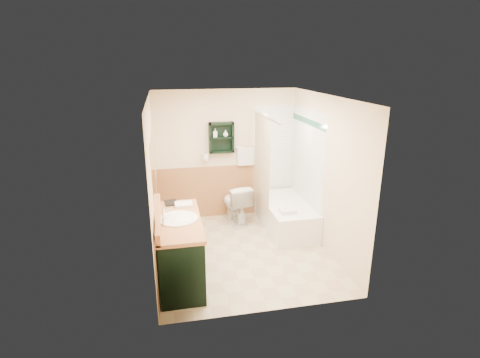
# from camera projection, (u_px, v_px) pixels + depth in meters

# --- Properties ---
(floor) EXTENTS (3.00, 3.00, 0.00)m
(floor) POSITION_uv_depth(u_px,v_px,m) (243.00, 251.00, 5.91)
(floor) COLOR #C8BA92
(floor) RESTS_ON ground
(back_wall) EXTENTS (2.60, 0.04, 2.40)m
(back_wall) POSITION_uv_depth(u_px,v_px,m) (226.00, 155.00, 6.96)
(back_wall) COLOR #FFEFC7
(back_wall) RESTS_ON ground
(left_wall) EXTENTS (0.04, 3.00, 2.40)m
(left_wall) POSITION_uv_depth(u_px,v_px,m) (152.00, 185.00, 5.29)
(left_wall) COLOR #FFEFC7
(left_wall) RESTS_ON ground
(right_wall) EXTENTS (0.04, 3.00, 2.40)m
(right_wall) POSITION_uv_depth(u_px,v_px,m) (326.00, 174.00, 5.80)
(right_wall) COLOR #FFEFC7
(right_wall) RESTS_ON ground
(ceiling) EXTENTS (2.60, 3.00, 0.04)m
(ceiling) POSITION_uv_depth(u_px,v_px,m) (243.00, 95.00, 5.17)
(ceiling) COLOR white
(ceiling) RESTS_ON back_wall
(wainscot_left) EXTENTS (2.98, 2.98, 1.00)m
(wainscot_left) POSITION_uv_depth(u_px,v_px,m) (158.00, 230.00, 5.51)
(wainscot_left) COLOR #B57B49
(wainscot_left) RESTS_ON left_wall
(wainscot_back) EXTENTS (2.58, 2.58, 1.00)m
(wainscot_back) POSITION_uv_depth(u_px,v_px,m) (227.00, 191.00, 7.14)
(wainscot_back) COLOR #B57B49
(wainscot_back) RESTS_ON back_wall
(mirror_frame) EXTENTS (1.30, 1.30, 1.00)m
(mirror_frame) POSITION_uv_depth(u_px,v_px,m) (153.00, 176.00, 4.70)
(mirror_frame) COLOR olive
(mirror_frame) RESTS_ON left_wall
(mirror_glass) EXTENTS (1.20, 1.20, 0.90)m
(mirror_glass) POSITION_uv_depth(u_px,v_px,m) (154.00, 176.00, 4.70)
(mirror_glass) COLOR white
(mirror_glass) RESTS_ON left_wall
(tile_right) EXTENTS (1.50, 1.50, 2.10)m
(tile_right) POSITION_uv_depth(u_px,v_px,m) (306.00, 170.00, 6.54)
(tile_right) COLOR white
(tile_right) RESTS_ON right_wall
(tile_back) EXTENTS (0.95, 0.95, 2.10)m
(tile_back) POSITION_uv_depth(u_px,v_px,m) (279.00, 160.00, 7.16)
(tile_back) COLOR white
(tile_back) RESTS_ON back_wall
(tile_accent) EXTENTS (1.50, 1.50, 0.10)m
(tile_accent) POSITION_uv_depth(u_px,v_px,m) (308.00, 121.00, 6.27)
(tile_accent) COLOR #154C35
(tile_accent) RESTS_ON right_wall
(wall_shelf) EXTENTS (0.45, 0.15, 0.55)m
(wall_shelf) POSITION_uv_depth(u_px,v_px,m) (221.00, 138.00, 6.73)
(wall_shelf) COLOR black
(wall_shelf) RESTS_ON back_wall
(hair_dryer) EXTENTS (0.10, 0.24, 0.18)m
(hair_dryer) POSITION_uv_depth(u_px,v_px,m) (205.00, 157.00, 6.80)
(hair_dryer) COLOR silver
(hair_dryer) RESTS_ON back_wall
(towel_bar) EXTENTS (0.40, 0.06, 0.40)m
(towel_bar) POSITION_uv_depth(u_px,v_px,m) (245.00, 147.00, 6.92)
(towel_bar) COLOR silver
(towel_bar) RESTS_ON back_wall
(curtain_rod) EXTENTS (0.03, 1.60, 0.03)m
(curtain_rod) POSITION_uv_depth(u_px,v_px,m) (265.00, 117.00, 6.10)
(curtain_rod) COLOR silver
(curtain_rod) RESTS_ON back_wall
(shower_curtain) EXTENTS (1.05, 1.05, 1.70)m
(shower_curtain) POSITION_uv_depth(u_px,v_px,m) (262.00, 164.00, 6.53)
(shower_curtain) COLOR #C1B492
(shower_curtain) RESTS_ON curtain_rod
(vanity) EXTENTS (0.59, 1.41, 0.89)m
(vanity) POSITION_uv_depth(u_px,v_px,m) (180.00, 250.00, 5.04)
(vanity) COLOR black
(vanity) RESTS_ON ground
(bathtub) EXTENTS (0.74, 1.50, 0.49)m
(bathtub) POSITION_uv_depth(u_px,v_px,m) (286.00, 216.00, 6.64)
(bathtub) COLOR white
(bathtub) RESTS_ON ground
(toilet) EXTENTS (0.55, 0.81, 0.73)m
(toilet) POSITION_uv_depth(u_px,v_px,m) (236.00, 203.00, 6.88)
(toilet) COLOR white
(toilet) RESTS_ON ground
(counter_towel) EXTENTS (0.25, 0.19, 0.04)m
(counter_towel) POSITION_uv_depth(u_px,v_px,m) (184.00, 204.00, 5.35)
(counter_towel) COLOR silver
(counter_towel) RESTS_ON vanity
(vanity_book) EXTENTS (0.18, 0.04, 0.23)m
(vanity_book) POSITION_uv_depth(u_px,v_px,m) (164.00, 197.00, 5.38)
(vanity_book) COLOR black
(vanity_book) RESTS_ON vanity
(tub_towel) EXTENTS (0.25, 0.21, 0.07)m
(tub_towel) POSITION_uv_depth(u_px,v_px,m) (287.00, 211.00, 6.13)
(tub_towel) COLOR silver
(tub_towel) RESTS_ON bathtub
(soap_bottle_a) EXTENTS (0.11, 0.17, 0.07)m
(soap_bottle_a) POSITION_uv_depth(u_px,v_px,m) (215.00, 135.00, 6.69)
(soap_bottle_a) COLOR white
(soap_bottle_a) RESTS_ON wall_shelf
(soap_bottle_b) EXTENTS (0.13, 0.15, 0.09)m
(soap_bottle_b) POSITION_uv_depth(u_px,v_px,m) (226.00, 134.00, 6.72)
(soap_bottle_b) COLOR white
(soap_bottle_b) RESTS_ON wall_shelf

